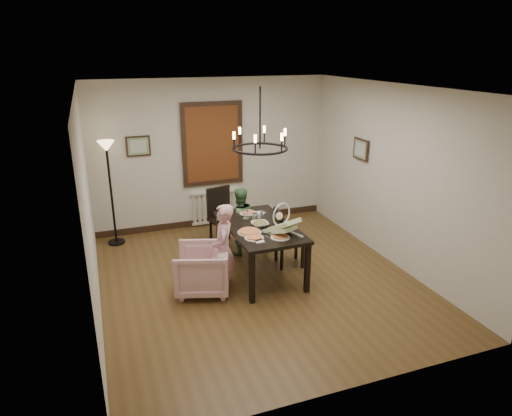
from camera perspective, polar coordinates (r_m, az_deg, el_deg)
room_shell at (r=6.72m, az=-0.83°, el=3.06°), size 4.51×5.00×2.81m
dining_table at (r=6.84m, az=0.47°, el=-2.83°), size 0.97×1.70×0.79m
chair_far at (r=7.91m, az=-3.90°, el=-1.21°), size 0.56×0.56×1.03m
chair_right at (r=7.22m, az=4.21°, el=-3.65°), size 0.46×0.46×0.94m
armchair at (r=6.53m, az=-6.74°, el=-7.62°), size 0.94×0.92×0.68m
elderly_woman at (r=6.40m, az=-4.09°, el=-6.10°), size 0.36×0.45×1.08m
seated_man at (r=7.60m, az=-2.08°, el=-2.36°), size 0.49×0.40×0.96m
baby_bouncer at (r=6.41m, az=3.34°, el=-2.05°), size 0.52×0.59×0.32m
salad_bowl at (r=6.75m, az=0.49°, el=-1.99°), size 0.30×0.30×0.07m
pizza_platter at (r=6.51m, az=-0.83°, el=-3.00°), size 0.34×0.34×0.04m
drinking_glass at (r=6.88m, az=-0.16°, el=-1.22°), size 0.08×0.08×0.16m
window_blinds at (r=8.62m, az=-5.45°, el=7.98°), size 1.00×0.03×1.40m
radiator at (r=8.97m, az=-5.24°, el=0.15°), size 0.92×0.12×0.62m
picture_back at (r=8.39m, az=-14.50°, el=7.49°), size 0.42×0.03×0.36m
picture_right at (r=8.08m, az=12.96°, el=7.17°), size 0.03×0.42×0.36m
floor_lamp at (r=8.23m, az=-17.62°, el=1.57°), size 0.30×0.30×1.80m
chandelier at (r=6.47m, az=0.50°, el=7.44°), size 0.80×0.80×0.04m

